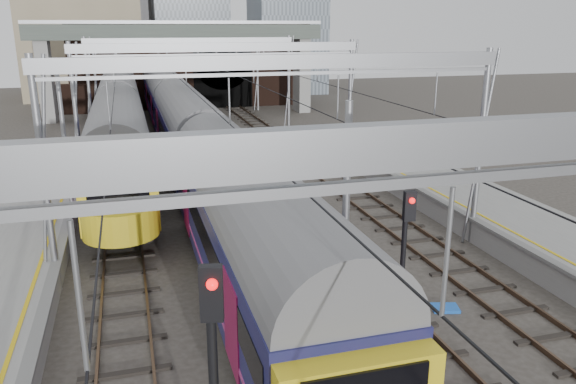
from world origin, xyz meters
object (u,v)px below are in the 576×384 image
object	(u,v)px
signal_near_left	(214,371)
signal_near_centre	(405,248)
train_main	(175,112)
train_second	(119,103)

from	to	relation	value
signal_near_left	signal_near_centre	xyz separation A→B (m)	(6.04, 4.79, -0.35)
signal_near_centre	train_main	bearing A→B (deg)	102.10
train_second	train_main	bearing A→B (deg)	-55.87
train_second	signal_near_centre	distance (m)	36.25
signal_near_left	signal_near_centre	world-z (taller)	signal_near_left
train_second	signal_near_left	bearing A→B (deg)	-87.67
train_main	signal_near_left	world-z (taller)	signal_near_left
train_main	signal_near_centre	world-z (taller)	train_main
train_main	train_second	world-z (taller)	train_second
train_main	train_second	bearing A→B (deg)	124.13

